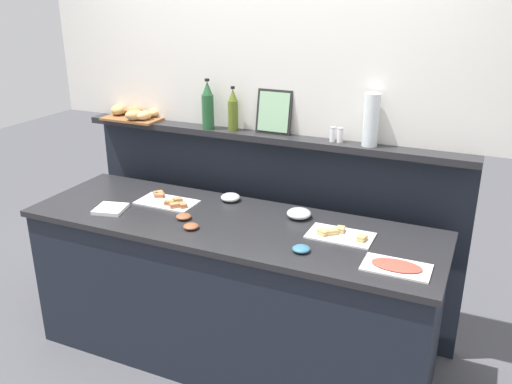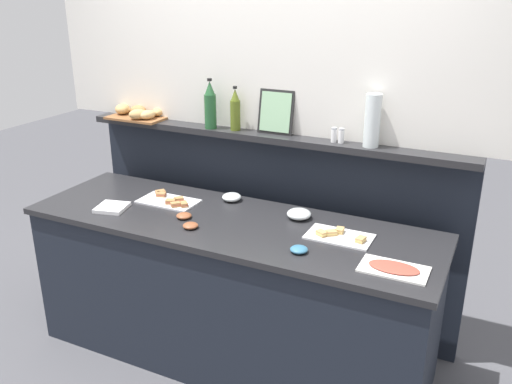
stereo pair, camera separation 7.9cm
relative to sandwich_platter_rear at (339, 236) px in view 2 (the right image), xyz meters
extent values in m
plane|color=#4C4C51|center=(-0.63, 0.54, -0.92)|extent=(12.00, 12.00, 0.00)
cube|color=black|center=(-0.63, -0.06, -0.48)|extent=(2.36, 0.72, 0.88)
cube|color=#232326|center=(-0.63, -0.06, -0.03)|extent=(2.40, 0.76, 0.03)
cube|color=black|center=(-0.63, 0.50, -0.29)|extent=(2.54, 0.08, 1.27)
cube|color=#232326|center=(-0.63, 0.45, 0.37)|extent=(2.54, 0.22, 0.04)
cube|color=white|center=(-0.63, 0.52, 1.03)|extent=(3.14, 0.08, 1.29)
cube|color=white|center=(0.00, 0.00, 0.00)|extent=(0.35, 0.20, 0.01)
cube|color=tan|center=(-0.09, -0.04, 0.01)|extent=(0.07, 0.06, 0.01)
cube|color=#E5C666|center=(-0.09, -0.04, 0.01)|extent=(0.07, 0.06, 0.01)
cube|color=tan|center=(-0.09, -0.04, 0.02)|extent=(0.07, 0.06, 0.01)
cube|color=tan|center=(-0.01, 0.04, 0.01)|extent=(0.05, 0.06, 0.01)
cube|color=#E5C666|center=(-0.01, 0.04, 0.01)|extent=(0.05, 0.06, 0.01)
cube|color=tan|center=(-0.01, 0.04, 0.02)|extent=(0.05, 0.06, 0.01)
cube|color=tan|center=(0.12, -0.02, 0.01)|extent=(0.05, 0.06, 0.01)
cube|color=#E5C666|center=(0.12, -0.02, 0.01)|extent=(0.05, 0.06, 0.01)
cube|color=tan|center=(0.12, -0.02, 0.02)|extent=(0.05, 0.06, 0.01)
cube|color=tan|center=(-0.04, -0.01, 0.01)|extent=(0.07, 0.07, 0.01)
cube|color=#E5C666|center=(-0.04, -0.01, 0.01)|extent=(0.07, 0.07, 0.01)
cube|color=tan|center=(-0.04, -0.01, 0.02)|extent=(0.07, 0.07, 0.01)
cube|color=silver|center=(-1.10, 0.03, 0.00)|extent=(0.36, 0.21, 0.01)
cube|color=#AD7A47|center=(-1.04, 0.05, 0.01)|extent=(0.07, 0.07, 0.01)
cube|color=#B24738|center=(-1.04, 0.05, 0.01)|extent=(0.07, 0.07, 0.01)
cube|color=#AD7A47|center=(-1.04, 0.05, 0.02)|extent=(0.07, 0.07, 0.01)
cube|color=#AD7A47|center=(-1.18, 0.07, 0.01)|extent=(0.07, 0.06, 0.01)
cube|color=#B24738|center=(-1.18, 0.07, 0.01)|extent=(0.07, 0.06, 0.01)
cube|color=#AD7A47|center=(-1.18, 0.07, 0.02)|extent=(0.07, 0.06, 0.01)
cube|color=#AD7A47|center=(-1.06, -0.01, 0.01)|extent=(0.07, 0.06, 0.01)
cube|color=#B24738|center=(-1.06, -0.01, 0.01)|extent=(0.07, 0.06, 0.01)
cube|color=#AD7A47|center=(-1.06, -0.01, 0.02)|extent=(0.07, 0.06, 0.01)
cube|color=#AD7A47|center=(-1.21, 0.10, 0.01)|extent=(0.07, 0.07, 0.01)
cube|color=#B24738|center=(-1.21, 0.10, 0.01)|extent=(0.07, 0.07, 0.01)
cube|color=#AD7A47|center=(-1.21, 0.10, 0.02)|extent=(0.07, 0.07, 0.01)
cube|color=#AD7A47|center=(-0.97, -0.01, 0.01)|extent=(0.07, 0.07, 0.01)
cube|color=#B24738|center=(-0.97, -0.01, 0.01)|extent=(0.07, 0.07, 0.01)
cube|color=#AD7A47|center=(-0.97, -0.01, 0.02)|extent=(0.07, 0.07, 0.01)
cube|color=#AD7A47|center=(-1.01, -0.03, 0.01)|extent=(0.07, 0.07, 0.01)
cube|color=#B24738|center=(-1.01, -0.03, 0.01)|extent=(0.07, 0.07, 0.01)
cube|color=#AD7A47|center=(-1.01, -0.03, 0.02)|extent=(0.07, 0.07, 0.01)
cube|color=white|center=(0.34, -0.23, 0.00)|extent=(0.32, 0.18, 0.01)
ellipsoid|color=#B24738|center=(0.34, -0.23, 0.01)|extent=(0.24, 0.13, 0.01)
ellipsoid|color=silver|center=(-0.29, 0.14, 0.02)|extent=(0.14, 0.14, 0.06)
ellipsoid|color=#BF4C3F|center=(-0.29, 0.14, 0.01)|extent=(0.11, 0.11, 0.03)
ellipsoid|color=silver|center=(-0.76, 0.22, 0.01)|extent=(0.12, 0.12, 0.05)
ellipsoid|color=white|center=(-0.76, 0.22, 0.01)|extent=(0.09, 0.09, 0.03)
ellipsoid|color=brown|center=(-0.77, -0.24, 0.01)|extent=(0.09, 0.09, 0.03)
ellipsoid|color=teal|center=(-0.13, -0.25, 0.01)|extent=(0.09, 0.09, 0.03)
ellipsoid|color=brown|center=(-0.88, -0.14, 0.01)|extent=(0.09, 0.09, 0.03)
cube|color=white|center=(-1.34, -0.21, 0.00)|extent=(0.21, 0.21, 0.02)
cylinder|color=#56661E|center=(-0.84, 0.42, 0.48)|extent=(0.06, 0.06, 0.19)
cone|color=#56661E|center=(-0.84, 0.42, 0.61)|extent=(0.05, 0.05, 0.07)
cylinder|color=black|center=(-0.84, 0.42, 0.65)|extent=(0.03, 0.03, 0.02)
cylinder|color=#23562D|center=(-1.00, 0.39, 0.49)|extent=(0.08, 0.08, 0.22)
cone|color=#23562D|center=(-1.00, 0.39, 0.64)|extent=(0.06, 0.06, 0.08)
cylinder|color=black|center=(-1.00, 0.39, 0.69)|extent=(0.03, 0.03, 0.02)
cylinder|color=white|center=(-0.19, 0.42, 0.42)|extent=(0.03, 0.03, 0.08)
cylinder|color=#B7BABF|center=(-0.19, 0.42, 0.47)|extent=(0.03, 0.03, 0.01)
cylinder|color=white|center=(-0.14, 0.42, 0.42)|extent=(0.03, 0.03, 0.08)
cylinder|color=#B7BABF|center=(-0.14, 0.42, 0.47)|extent=(0.03, 0.03, 0.01)
cube|color=brown|center=(-1.59, 0.42, 0.39)|extent=(0.40, 0.26, 0.02)
ellipsoid|color=tan|center=(-1.48, 0.37, 0.43)|extent=(0.11, 0.13, 0.06)
ellipsoid|color=tan|center=(-1.73, 0.43, 0.44)|extent=(0.16, 0.17, 0.07)
ellipsoid|color=#AD7A47|center=(-1.61, 0.44, 0.44)|extent=(0.13, 0.12, 0.07)
ellipsoid|color=tan|center=(-1.53, 0.34, 0.44)|extent=(0.16, 0.16, 0.07)
ellipsoid|color=tan|center=(-1.73, 0.44, 0.43)|extent=(0.14, 0.12, 0.05)
ellipsoid|color=tan|center=(-1.48, 0.50, 0.43)|extent=(0.12, 0.16, 0.06)
cube|color=black|center=(-0.58, 0.46, 0.52)|extent=(0.23, 0.06, 0.27)
cube|color=#8CB78C|center=(-0.58, 0.45, 0.52)|extent=(0.20, 0.05, 0.24)
cylinder|color=silver|center=(0.03, 0.42, 0.54)|extent=(0.09, 0.09, 0.30)
camera|label=1|loc=(0.67, -2.57, 1.24)|focal=38.19mm
camera|label=2|loc=(0.74, -2.54, 1.24)|focal=38.19mm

